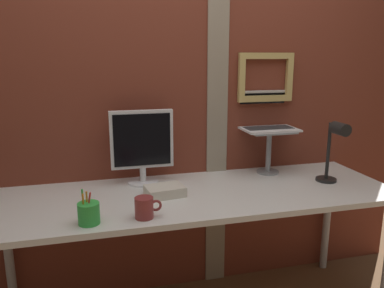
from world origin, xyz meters
name	(u,v)px	position (x,y,z in m)	size (l,w,h in m)	color
brick_wall_back	(178,113)	(0.00, 0.39, 1.15)	(3.17, 0.16, 2.31)	brown
desk	(197,204)	(0.01, -0.03, 0.71)	(2.20, 0.71, 0.78)	white
monitor	(142,143)	(-0.25, 0.21, 1.02)	(0.36, 0.18, 0.43)	white
laptop_stand	(269,145)	(0.54, 0.21, 0.96)	(0.28, 0.22, 0.28)	gray
laptop	(265,118)	(0.54, 0.28, 1.12)	(0.34, 0.27, 0.24)	white
desk_lamp	(335,146)	(0.81, -0.08, 1.01)	(0.12, 0.20, 0.37)	black
pen_cup	(89,213)	(-0.56, -0.28, 0.83)	(0.10, 0.10, 0.16)	green
coffee_mug	(145,208)	(-0.31, -0.28, 0.83)	(0.13, 0.09, 0.10)	maroon
paper_clutter_stack	(165,191)	(-0.17, -0.03, 0.81)	(0.20, 0.14, 0.05)	silver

